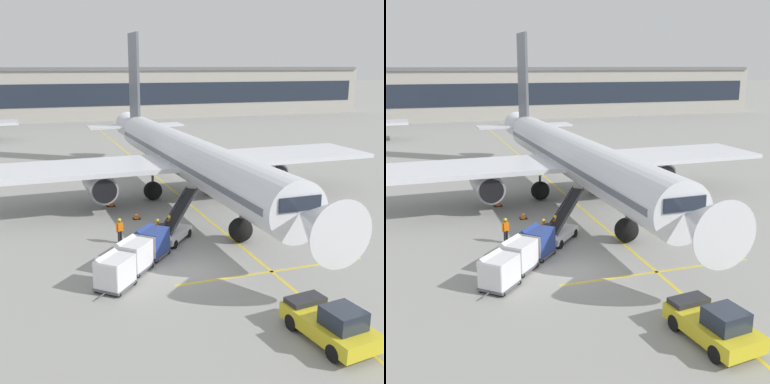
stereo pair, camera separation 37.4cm
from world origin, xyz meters
TOP-DOWN VIEW (x-y plane):
  - ground_plane at (0.00, 0.00)m, footprint 600.00×600.00m
  - parked_airplane at (4.49, 14.81)m, footprint 34.77×44.36m
  - belt_loader at (0.52, 5.27)m, footprint 4.44×4.83m
  - baggage_cart_lead at (-1.62, 2.76)m, footprint 2.53×2.56m
  - baggage_cart_second at (-3.15, 1.01)m, footprint 2.53×2.56m
  - baggage_cart_third at (-4.61, -0.97)m, footprint 2.53×2.56m
  - pushback_tug at (3.31, -9.04)m, footprint 2.65×4.63m
  - ground_crew_by_loader at (0.28, 5.40)m, footprint 0.56×0.32m
  - ground_crew_by_carts at (-3.05, 5.80)m, footprint 0.53×0.38m
  - ground_crew_marshaller at (-0.67, 4.84)m, footprint 0.44×0.44m
  - safety_cone_engine_keepout at (-0.84, 10.67)m, footprint 0.56×0.56m
  - safety_cone_wingtip at (-2.14, 14.89)m, footprint 0.69×0.69m
  - apron_guidance_line_lead_in at (4.38, 13.99)m, footprint 0.20×110.00m
  - apron_guidance_line_stop_bar at (4.50, -1.68)m, footprint 12.00×0.20m
  - terminal_building at (3.67, 87.87)m, footprint 134.45×15.08m

SIDE VIEW (x-z plane):
  - ground_plane at x=0.00m, z-range 0.00..0.00m
  - apron_guidance_line_lead_in at x=4.38m, z-range 0.00..0.01m
  - apron_guidance_line_stop_bar at x=4.50m, z-range 0.00..0.01m
  - safety_cone_engine_keepout at x=-0.84m, z-range -0.01..0.63m
  - safety_cone_wingtip at x=-2.14m, z-range -0.01..0.76m
  - pushback_tug at x=3.31m, z-range -0.09..1.74m
  - belt_loader at x=0.52m, z-range -0.63..2.35m
  - ground_crew_by_loader at x=0.28m, z-range 0.13..1.87m
  - ground_crew_by_carts at x=-3.05m, z-range 0.13..1.87m
  - ground_crew_marshaller at x=-0.67m, z-range 0.13..1.87m
  - baggage_cart_lead at x=-1.62m, z-range 0.04..1.96m
  - baggage_cart_second at x=-3.15m, z-range 0.04..1.96m
  - baggage_cart_third at x=-4.61m, z-range 0.04..1.96m
  - parked_airplane at x=4.49m, z-range -3.71..11.47m
  - terminal_building at x=3.67m, z-range -0.05..11.04m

